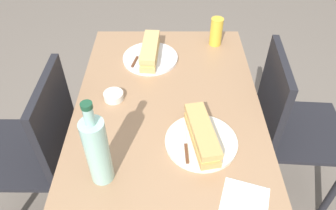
{
  "coord_description": "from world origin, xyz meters",
  "views": [
    {
      "loc": [
        -0.91,
        0.0,
        1.62
      ],
      "look_at": [
        0.0,
        0.0,
        0.76
      ],
      "focal_mm": 34.34,
      "sensor_mm": 36.0,
      "label": 1
    }
  ],
  "objects": [
    {
      "name": "plate_near",
      "position": [
        -0.18,
        -0.12,
        0.75
      ],
      "size": [
        0.26,
        0.26,
        0.01
      ],
      "primitive_type": "cylinder",
      "color": "silver",
      "rests_on": "dining_table"
    },
    {
      "name": "knife_near",
      "position": [
        -0.2,
        -0.06,
        0.76
      ],
      "size": [
        0.18,
        0.02,
        0.01
      ],
      "color": "silver",
      "rests_on": "plate_near"
    },
    {
      "name": "baguette_sandwich_near",
      "position": [
        -0.18,
        -0.12,
        0.79
      ],
      "size": [
        0.26,
        0.11,
        0.07
      ],
      "color": "tan",
      "rests_on": "plate_near"
    },
    {
      "name": "baguette_sandwich_far",
      "position": [
        0.33,
        0.08,
        0.79
      ],
      "size": [
        0.26,
        0.09,
        0.07
      ],
      "color": "tan",
      "rests_on": "plate_far"
    },
    {
      "name": "chair_near",
      "position": [
        0.14,
        -0.57,
        0.5
      ],
      "size": [
        0.43,
        0.43,
        0.87
      ],
      "color": "black",
      "rests_on": "ground"
    },
    {
      "name": "paper_napkin",
      "position": [
        -0.41,
        -0.23,
        0.74
      ],
      "size": [
        0.18,
        0.18,
        0.0
      ],
      "primitive_type": "cube",
      "rotation": [
        0.0,
        0.0,
        -0.31
      ],
      "color": "white",
      "rests_on": "dining_table"
    },
    {
      "name": "plate_far",
      "position": [
        0.33,
        0.08,
        0.75
      ],
      "size": [
        0.26,
        0.26,
        0.01
      ],
      "primitive_type": "cylinder",
      "color": "white",
      "rests_on": "dining_table"
    },
    {
      "name": "knife_far",
      "position": [
        0.33,
        0.14,
        0.76
      ],
      "size": [
        0.18,
        0.05,
        0.01
      ],
      "color": "silver",
      "rests_on": "plate_far"
    },
    {
      "name": "beer_glass",
      "position": [
        0.47,
        -0.24,
        0.81
      ],
      "size": [
        0.06,
        0.06,
        0.14
      ],
      "primitive_type": "cylinder",
      "color": "gold",
      "rests_on": "dining_table"
    },
    {
      "name": "ground_plane",
      "position": [
        0.0,
        0.0,
        0.0
      ],
      "size": [
        8.0,
        8.0,
        0.0
      ],
      "primitive_type": "plane",
      "color": "#6B6056"
    },
    {
      "name": "olive_bowl",
      "position": [
        0.06,
        0.22,
        0.75
      ],
      "size": [
        0.08,
        0.08,
        0.03
      ],
      "primitive_type": "cylinder",
      "color": "silver",
      "rests_on": "dining_table"
    },
    {
      "name": "chair_far",
      "position": [
        -0.0,
        0.57,
        0.5
      ],
      "size": [
        0.4,
        0.4,
        0.87
      ],
      "color": "black",
      "rests_on": "ground"
    },
    {
      "name": "water_bottle",
      "position": [
        -0.32,
        0.21,
        0.87
      ],
      "size": [
        0.07,
        0.07,
        0.32
      ],
      "color": "#99C6B7",
      "rests_on": "dining_table"
    },
    {
      "name": "dining_table",
      "position": [
        0.0,
        0.0,
        0.62
      ],
      "size": [
        1.18,
        0.74,
        0.74
      ],
      "color": "#997251",
      "rests_on": "ground"
    }
  ]
}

